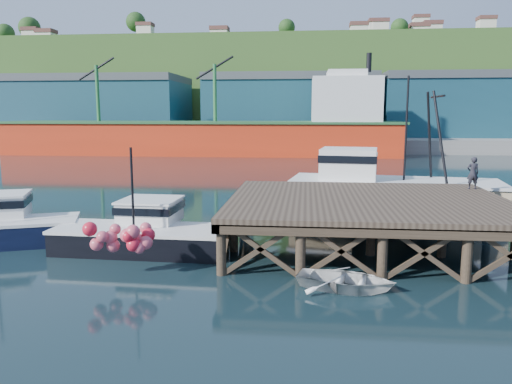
# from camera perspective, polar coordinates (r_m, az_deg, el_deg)

# --- Properties ---
(ground) EXTENTS (300.00, 300.00, 0.00)m
(ground) POSITION_cam_1_polar(r_m,az_deg,el_deg) (22.82, -1.48, -5.73)
(ground) COLOR black
(ground) RESTS_ON ground
(wharf) EXTENTS (12.00, 10.00, 2.62)m
(wharf) POSITION_cam_1_polar(r_m,az_deg,el_deg) (22.21, 12.66, -1.23)
(wharf) COLOR brown
(wharf) RESTS_ON ground
(far_quay) EXTENTS (160.00, 40.00, 2.00)m
(far_quay) POSITION_cam_1_polar(r_m,az_deg,el_deg) (92.06, 4.02, 6.01)
(far_quay) COLOR gray
(far_quay) RESTS_ON ground
(warehouse_left) EXTENTS (32.00, 16.00, 9.00)m
(warehouse_left) POSITION_cam_1_polar(r_m,az_deg,el_deg) (94.76, -18.00, 9.01)
(warehouse_left) COLOR navy
(warehouse_left) RESTS_ON far_quay
(warehouse_mid) EXTENTS (28.00, 16.00, 9.00)m
(warehouse_mid) POSITION_cam_1_polar(r_m,az_deg,el_deg) (86.94, 3.95, 9.46)
(warehouse_mid) COLOR navy
(warehouse_mid) RESTS_ON far_quay
(warehouse_right) EXTENTS (30.00, 16.00, 9.00)m
(warehouse_right) POSITION_cam_1_polar(r_m,az_deg,el_deg) (91.06, 23.41, 8.73)
(warehouse_right) COLOR navy
(warehouse_right) RESTS_ON far_quay
(cargo_ship) EXTENTS (55.50, 10.00, 13.75)m
(cargo_ship) POSITION_cam_1_polar(r_m,az_deg,el_deg) (70.84, -3.43, 6.99)
(cargo_ship) COLOR red
(cargo_ship) RESTS_ON ground
(hillside) EXTENTS (220.00, 50.00, 22.00)m
(hillside) POSITION_cam_1_polar(r_m,az_deg,el_deg) (122.03, 4.51, 11.43)
(hillside) COLOR #2D511E
(hillside) RESTS_ON ground
(boat_black) EXTENTS (7.32, 6.16, 4.47)m
(boat_black) POSITION_cam_1_polar(r_m,az_deg,el_deg) (21.85, -12.77, -4.40)
(boat_black) COLOR black
(boat_black) RESTS_ON ground
(trawler) EXTENTS (12.22, 5.88, 7.86)m
(trawler) POSITION_cam_1_polar(r_m,az_deg,el_deg) (29.69, 15.01, 0.60)
(trawler) COLOR beige
(trawler) RESTS_ON ground
(dinghy) EXTENTS (3.70, 3.03, 0.67)m
(dinghy) POSITION_cam_1_polar(r_m,az_deg,el_deg) (17.05, 10.24, -9.85)
(dinghy) COLOR silver
(dinghy) RESTS_ON ground
(dockworker) EXTENTS (0.59, 0.40, 1.58)m
(dockworker) POSITION_cam_1_polar(r_m,az_deg,el_deg) (26.50, 23.53, 2.01)
(dockworker) COLOR black
(dockworker) RESTS_ON wharf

